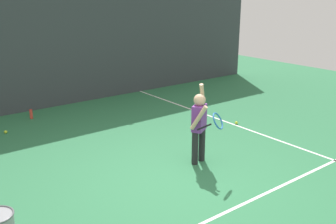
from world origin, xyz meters
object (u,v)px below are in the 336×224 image
at_px(water_bottle, 31,114).
at_px(tennis_ball_1, 6,132).
at_px(tennis_ball_2, 236,123).
at_px(tennis_player, 200,122).

bearing_deg(water_bottle, tennis_ball_1, -139.04).
bearing_deg(water_bottle, tennis_ball_2, -42.16).
distance_m(water_bottle, tennis_ball_2, 4.69).
bearing_deg(tennis_ball_1, water_bottle, 40.96).
relative_size(water_bottle, tennis_ball_2, 3.33).
distance_m(tennis_player, water_bottle, 4.43).
distance_m(tennis_ball_1, tennis_ball_2, 4.90).
xyz_separation_m(water_bottle, tennis_ball_2, (3.47, -3.14, -0.08)).
relative_size(tennis_player, water_bottle, 6.14).
height_order(water_bottle, tennis_ball_1, water_bottle).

